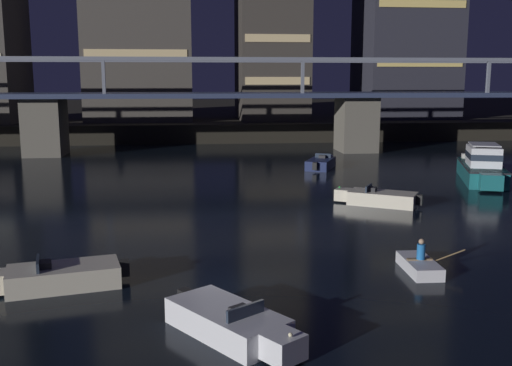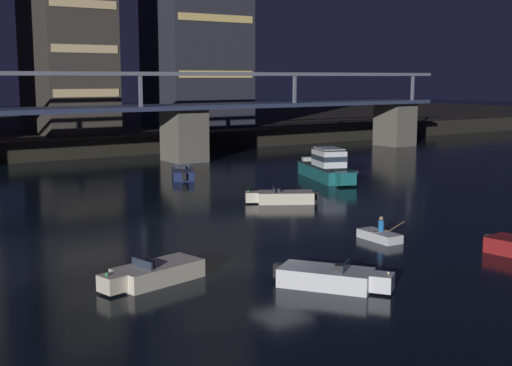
# 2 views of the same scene
# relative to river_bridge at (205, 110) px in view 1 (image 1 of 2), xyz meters

# --- Properties ---
(ground_plane) EXTENTS (400.00, 400.00, 0.00)m
(ground_plane) POSITION_rel_river_bridge_xyz_m (-0.00, -39.29, -4.32)
(ground_plane) COLOR black
(far_riverbank) EXTENTS (240.00, 80.00, 2.20)m
(far_riverbank) POSITION_rel_river_bridge_xyz_m (-0.00, 48.01, -3.22)
(far_riverbank) COLOR black
(far_riverbank) RESTS_ON ground
(river_bridge) EXTENTS (98.92, 6.40, 9.38)m
(river_bridge) POSITION_rel_river_bridge_xyz_m (0.00, 0.00, 0.00)
(river_bridge) COLOR #605B51
(river_bridge) RESTS_ON ground
(tower_central) EXTENTS (8.33, 12.46, 25.09)m
(tower_central) POSITION_rel_river_bridge_xyz_m (8.83, 16.86, 10.27)
(tower_central) COLOR #38332D
(tower_central) RESTS_ON far_riverbank
(cabin_cruiser_near_left) EXTENTS (5.14, 9.31, 2.79)m
(cabin_cruiser_near_left) POSITION_rel_river_bridge_xyz_m (19.75, -18.68, -3.27)
(cabin_cruiser_near_left) COLOR #196066
(cabin_cruiser_near_left) RESTS_ON ground
(speedboat_near_center) EXTENTS (4.86, 3.64, 1.16)m
(speedboat_near_center) POSITION_rel_river_bridge_xyz_m (9.74, -25.78, -3.91)
(speedboat_near_center) COLOR beige
(speedboat_near_center) RESTS_ON ground
(speedboat_near_right) EXTENTS (3.93, 4.73, 1.16)m
(speedboat_near_right) POSITION_rel_river_bridge_xyz_m (-0.23, -43.13, -3.91)
(speedboat_near_right) COLOR silver
(speedboat_near_right) RESTS_ON ground
(speedboat_mid_center) EXTENTS (5.21, 2.62, 1.16)m
(speedboat_mid_center) POSITION_rel_river_bridge_xyz_m (-6.22, -38.36, -3.91)
(speedboat_mid_center) COLOR beige
(speedboat_mid_center) RESTS_ON ground
(speedboat_far_left) EXTENTS (3.28, 5.00, 1.16)m
(speedboat_far_left) POSITION_rel_river_bridge_xyz_m (9.45, -11.11, -3.91)
(speedboat_far_left) COLOR #19234C
(speedboat_far_left) RESTS_ON ground
(dinghy_with_paddler) EXTENTS (2.41, 2.64, 1.36)m
(dinghy_with_paddler) POSITION_rel_river_bridge_xyz_m (7.49, -38.02, -4.05)
(dinghy_with_paddler) COLOR silver
(dinghy_with_paddler) RESTS_ON ground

